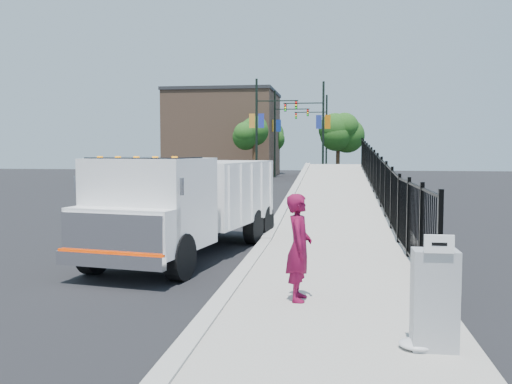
# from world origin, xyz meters

# --- Properties ---
(ground) EXTENTS (120.00, 120.00, 0.00)m
(ground) POSITION_xyz_m (0.00, 0.00, 0.00)
(ground) COLOR black
(ground) RESTS_ON ground
(sidewalk) EXTENTS (3.55, 12.00, 0.12)m
(sidewalk) POSITION_xyz_m (1.93, -2.00, 0.06)
(sidewalk) COLOR #9E998E
(sidewalk) RESTS_ON ground
(curb) EXTENTS (0.30, 12.00, 0.16)m
(curb) POSITION_xyz_m (0.00, -2.00, 0.08)
(curb) COLOR #ADAAA3
(curb) RESTS_ON ground
(ramp) EXTENTS (3.95, 24.06, 3.19)m
(ramp) POSITION_xyz_m (2.12, 16.00, 0.00)
(ramp) COLOR #9E998E
(ramp) RESTS_ON ground
(iron_fence) EXTENTS (0.10, 28.00, 1.80)m
(iron_fence) POSITION_xyz_m (3.55, 12.00, 0.90)
(iron_fence) COLOR black
(iron_fence) RESTS_ON ground
(truck) EXTENTS (3.51, 7.49, 2.47)m
(truck) POSITION_xyz_m (-1.72, 2.02, 1.39)
(truck) COLOR black
(truck) RESTS_ON ground
(worker) EXTENTS (0.42, 0.64, 1.76)m
(worker) POSITION_xyz_m (1.28, -2.18, 1.00)
(worker) COLOR maroon
(worker) RESTS_ON sidewalk
(utility_cabinet) EXTENTS (0.55, 0.40, 1.25)m
(utility_cabinet) POSITION_xyz_m (3.10, -4.26, 0.75)
(utility_cabinet) COLOR gray
(utility_cabinet) RESTS_ON sidewalk
(arrow_sign) EXTENTS (0.35, 0.04, 0.22)m
(arrow_sign) POSITION_xyz_m (3.10, -4.48, 1.48)
(arrow_sign) COLOR white
(arrow_sign) RESTS_ON utility_cabinet
(debris) EXTENTS (0.44, 0.44, 0.11)m
(debris) POSITION_xyz_m (2.89, -4.27, 0.18)
(debris) COLOR silver
(debris) RESTS_ON sidewalk
(light_pole_0) EXTENTS (3.77, 0.22, 8.00)m
(light_pole_0) POSITION_xyz_m (-3.88, 32.21, 4.36)
(light_pole_0) COLOR black
(light_pole_0) RESTS_ON ground
(light_pole_1) EXTENTS (3.78, 0.22, 8.00)m
(light_pole_1) POSITION_xyz_m (0.56, 34.66, 4.36)
(light_pole_1) COLOR black
(light_pole_1) RESTS_ON ground
(light_pole_2) EXTENTS (3.77, 0.22, 8.00)m
(light_pole_2) POSITION_xyz_m (-3.43, 41.33, 4.36)
(light_pole_2) COLOR black
(light_pole_2) RESTS_ON ground
(light_pole_3) EXTENTS (3.77, 0.22, 8.00)m
(light_pole_3) POSITION_xyz_m (0.64, 45.97, 4.36)
(light_pole_3) COLOR black
(light_pole_3) RESTS_ON ground
(tree_0) EXTENTS (2.50, 2.50, 5.25)m
(tree_0) POSITION_xyz_m (-4.91, 36.22, 3.94)
(tree_0) COLOR #382314
(tree_0) RESTS_ON ground
(tree_1) EXTENTS (2.82, 2.82, 5.41)m
(tree_1) POSITION_xyz_m (2.07, 39.12, 3.96)
(tree_1) COLOR #382314
(tree_1) RESTS_ON ground
(tree_2) EXTENTS (2.90, 2.90, 5.45)m
(tree_2) POSITION_xyz_m (-5.03, 49.00, 3.96)
(tree_2) COLOR #382314
(tree_2) RESTS_ON ground
(building) EXTENTS (10.00, 10.00, 8.00)m
(building) POSITION_xyz_m (-9.00, 44.00, 4.00)
(building) COLOR #8C664C
(building) RESTS_ON ground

